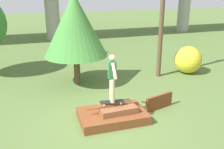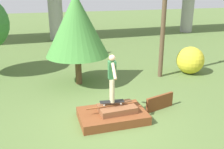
{
  "view_description": "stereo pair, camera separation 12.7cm",
  "coord_description": "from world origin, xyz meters",
  "px_view_note": "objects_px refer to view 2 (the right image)",
  "views": [
    {
      "loc": [
        -2.32,
        -6.44,
        3.81
      ],
      "look_at": [
        0.01,
        0.06,
        1.46
      ],
      "focal_mm": 40.0,
      "sensor_mm": 36.0,
      "label": 1
    },
    {
      "loc": [
        -2.2,
        -6.48,
        3.81
      ],
      "look_at": [
        0.01,
        0.06,
        1.46
      ],
      "focal_mm": 40.0,
      "sensor_mm": 36.0,
      "label": 2
    }
  ],
  "objects_px": {
    "utility_pole": "(164,6)",
    "bush_yellow_flowering": "(190,60)",
    "skateboard": "(112,102)",
    "tree_behind_left": "(76,25)",
    "tree_mid_back": "(78,29)",
    "skater": "(112,76)"
  },
  "relations": [
    {
      "from": "skateboard",
      "to": "tree_behind_left",
      "type": "bearing_deg",
      "value": 95.89
    },
    {
      "from": "skater",
      "to": "bush_yellow_flowering",
      "type": "distance_m",
      "value": 5.87
    },
    {
      "from": "tree_behind_left",
      "to": "tree_mid_back",
      "type": "xyz_separation_m",
      "value": [
        0.93,
        4.49,
        -0.8
      ]
    },
    {
      "from": "tree_mid_back",
      "to": "bush_yellow_flowering",
      "type": "relative_size",
      "value": 1.9
    },
    {
      "from": "utility_pole",
      "to": "bush_yellow_flowering",
      "type": "bearing_deg",
      "value": -1.67
    },
    {
      "from": "utility_pole",
      "to": "tree_mid_back",
      "type": "xyz_separation_m",
      "value": [
        -2.82,
        4.76,
        -1.49
      ]
    },
    {
      "from": "skater",
      "to": "tree_mid_back",
      "type": "xyz_separation_m",
      "value": [
        0.58,
        7.88,
        0.25
      ]
    },
    {
      "from": "bush_yellow_flowering",
      "to": "skater",
      "type": "bearing_deg",
      "value": -148.24
    },
    {
      "from": "skateboard",
      "to": "utility_pole",
      "type": "distance_m",
      "value": 5.28
    },
    {
      "from": "skateboard",
      "to": "tree_mid_back",
      "type": "height_order",
      "value": "tree_mid_back"
    },
    {
      "from": "skateboard",
      "to": "skater",
      "type": "xyz_separation_m",
      "value": [
        0.0,
        0.0,
        0.84
      ]
    },
    {
      "from": "skateboard",
      "to": "tree_behind_left",
      "type": "xyz_separation_m",
      "value": [
        -0.35,
        3.39,
        1.89
      ]
    },
    {
      "from": "tree_behind_left",
      "to": "tree_mid_back",
      "type": "relative_size",
      "value": 1.52
    },
    {
      "from": "skater",
      "to": "tree_behind_left",
      "type": "distance_m",
      "value": 3.56
    },
    {
      "from": "tree_behind_left",
      "to": "skateboard",
      "type": "bearing_deg",
      "value": -84.11
    },
    {
      "from": "utility_pole",
      "to": "tree_behind_left",
      "type": "relative_size",
      "value": 1.63
    },
    {
      "from": "tree_behind_left",
      "to": "utility_pole",
      "type": "bearing_deg",
      "value": -4.22
    },
    {
      "from": "tree_behind_left",
      "to": "tree_mid_back",
      "type": "bearing_deg",
      "value": 78.3
    },
    {
      "from": "tree_mid_back",
      "to": "bush_yellow_flowering",
      "type": "height_order",
      "value": "tree_mid_back"
    },
    {
      "from": "utility_pole",
      "to": "tree_mid_back",
      "type": "relative_size",
      "value": 2.49
    },
    {
      "from": "bush_yellow_flowering",
      "to": "skateboard",
      "type": "bearing_deg",
      "value": -148.24
    },
    {
      "from": "utility_pole",
      "to": "bush_yellow_flowering",
      "type": "height_order",
      "value": "utility_pole"
    }
  ]
}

